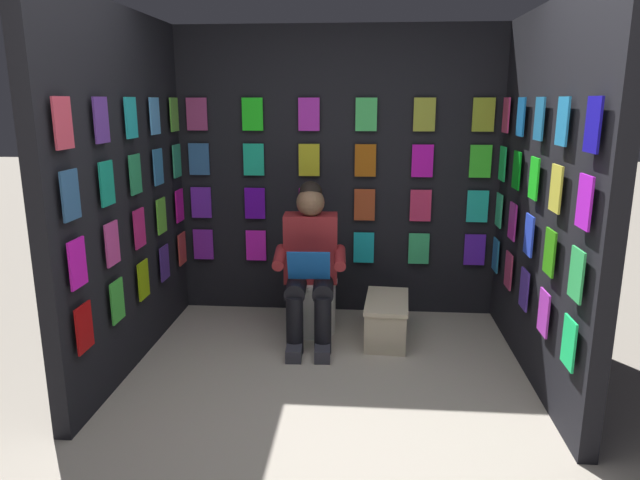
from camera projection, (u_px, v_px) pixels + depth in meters
ground_plane at (316, 452)px, 2.97m from camera, size 30.00×30.00×0.00m
display_wall_back at (338, 174)px, 4.76m from camera, size 2.73×0.14×2.36m
display_wall_left at (546, 198)px, 3.59m from camera, size 0.14×2.09×2.36m
display_wall_right at (125, 192)px, 3.80m from camera, size 0.14×2.09×2.36m
toilet at (312, 288)px, 4.53m from camera, size 0.41×0.56×0.77m
person_reading at (310, 263)px, 4.24m from camera, size 0.54×0.70×1.19m
comic_longbox_near at (386, 319)px, 4.33m from camera, size 0.36×0.63×0.32m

